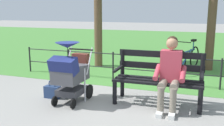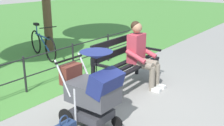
# 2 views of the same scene
# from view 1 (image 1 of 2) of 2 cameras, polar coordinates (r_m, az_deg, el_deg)

# --- Properties ---
(ground_plane) EXTENTS (60.00, 60.00, 0.00)m
(ground_plane) POSITION_cam_1_polar(r_m,az_deg,el_deg) (5.13, 1.41, -8.07)
(ground_plane) COLOR gray
(grass_lawn) EXTENTS (40.00, 16.00, 0.01)m
(grass_lawn) POSITION_cam_1_polar(r_m,az_deg,el_deg) (13.57, 13.54, 3.97)
(grass_lawn) COLOR #478438
(grass_lawn) RESTS_ON ground
(park_bench) EXTENTS (1.61, 0.64, 0.96)m
(park_bench) POSITION_cam_1_polar(r_m,az_deg,el_deg) (4.91, 10.15, -2.74)
(park_bench) COLOR black
(park_bench) RESTS_ON ground
(person_on_bench) EXTENTS (0.54, 0.74, 1.28)m
(person_on_bench) POSITION_cam_1_polar(r_m,az_deg,el_deg) (4.62, 12.53, -1.79)
(person_on_bench) COLOR slate
(person_on_bench) RESTS_ON ground
(stroller) EXTENTS (0.52, 0.89, 1.15)m
(stroller) POSITION_cam_1_polar(r_m,az_deg,el_deg) (4.90, -9.06, -1.90)
(stroller) COLOR black
(stroller) RESTS_ON ground
(handbag) EXTENTS (0.32, 0.14, 0.37)m
(handbag) POSITION_cam_1_polar(r_m,az_deg,el_deg) (5.35, -12.85, -6.10)
(handbag) COLOR navy
(handbag) RESTS_ON ground
(park_fence) EXTENTS (6.26, 0.04, 0.70)m
(park_fence) POSITION_cam_1_polar(r_m,az_deg,el_deg) (6.31, 5.55, -0.46)
(park_fence) COLOR black
(park_fence) RESTS_ON ground
(bicycle) EXTENTS (0.61, 1.60, 0.89)m
(bicycle) POSITION_cam_1_polar(r_m,az_deg,el_deg) (7.69, 16.26, 0.92)
(bicycle) COLOR black
(bicycle) RESTS_ON ground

